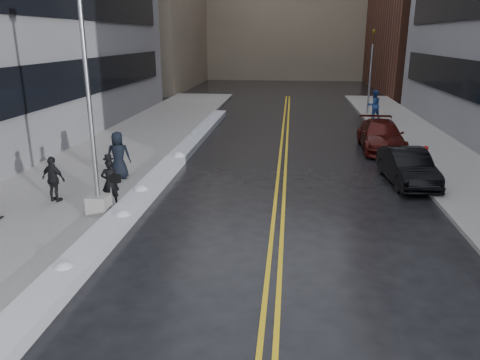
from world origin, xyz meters
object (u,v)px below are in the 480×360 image
(lamppost, at_px, (93,142))
(pedestrian_d, at_px, (54,179))
(car_black, at_px, (408,167))
(traffic_signal, at_px, (371,69))
(fire_hydrant, at_px, (425,153))
(pedestrian_east, at_px, (374,105))
(pedestrian_fedora, at_px, (110,182))
(pedestrian_c, at_px, (118,155))
(car_maroon, at_px, (381,136))

(lamppost, height_order, pedestrian_d, lamppost)
(car_black, bearing_deg, lamppost, -160.03)
(car_black, bearing_deg, traffic_signal, 82.27)
(fire_hydrant, relative_size, pedestrian_east, 0.36)
(fire_hydrant, distance_m, pedestrian_fedora, 14.15)
(lamppost, relative_size, pedestrian_c, 3.98)
(pedestrian_c, relative_size, car_maroon, 0.38)
(fire_hydrant, xyz_separation_m, pedestrian_d, (-14.26, -7.05, 0.40))
(traffic_signal, bearing_deg, pedestrian_c, -124.60)
(pedestrian_c, bearing_deg, car_black, 171.65)
(pedestrian_c, relative_size, pedestrian_d, 1.19)
(lamppost, bearing_deg, pedestrian_fedora, 83.23)
(lamppost, xyz_separation_m, fire_hydrant, (12.30, 8.00, -1.98))
(pedestrian_fedora, distance_m, car_black, 11.44)
(traffic_signal, xyz_separation_m, pedestrian_fedora, (-11.70, -21.16, -2.45))
(pedestrian_fedora, bearing_deg, pedestrian_c, -98.21)
(car_black, xyz_separation_m, car_maroon, (0.00, 5.90, 0.04))
(pedestrian_east, xyz_separation_m, car_maroon, (-0.93, -8.31, -0.42))
(car_black, distance_m, car_maroon, 5.90)
(lamppost, relative_size, pedestrian_fedora, 4.78)
(lamppost, relative_size, car_black, 1.81)
(pedestrian_fedora, relative_size, car_maroon, 0.31)
(lamppost, bearing_deg, pedestrian_c, 100.39)
(lamppost, distance_m, car_maroon, 15.37)
(traffic_signal, distance_m, pedestrian_east, 3.66)
(pedestrian_d, height_order, car_black, pedestrian_d)
(fire_hydrant, xyz_separation_m, pedestrian_c, (-13.01, -4.13, 0.56))
(fire_hydrant, bearing_deg, car_maroon, 118.29)
(car_black, height_order, car_maroon, car_maroon)
(pedestrian_c, xyz_separation_m, pedestrian_d, (-1.25, -2.91, -0.15))
(lamppost, relative_size, pedestrian_d, 4.74)
(fire_hydrant, height_order, pedestrian_east, pedestrian_east)
(car_maroon, bearing_deg, lamppost, -133.48)
(pedestrian_c, height_order, car_maroon, pedestrian_c)
(pedestrian_east, height_order, car_black, pedestrian_east)
(traffic_signal, bearing_deg, car_maroon, -95.10)
(pedestrian_east, bearing_deg, pedestrian_d, 29.57)
(lamppost, height_order, pedestrian_fedora, lamppost)
(pedestrian_c, height_order, pedestrian_d, pedestrian_c)
(pedestrian_c, relative_size, car_black, 0.46)
(pedestrian_fedora, bearing_deg, pedestrian_d, -26.31)
(pedestrian_fedora, xyz_separation_m, car_black, (10.70, 4.05, -0.25))
(pedestrian_d, xyz_separation_m, car_maroon, (12.76, 9.83, -0.22))
(traffic_signal, height_order, pedestrian_east, traffic_signal)
(pedestrian_d, bearing_deg, lamppost, 169.76)
(pedestrian_fedora, xyz_separation_m, pedestrian_d, (-2.06, 0.11, 0.01))
(pedestrian_east, xyz_separation_m, car_black, (-0.93, -14.21, -0.47))
(fire_hydrant, xyz_separation_m, car_black, (-1.50, -3.11, 0.14))
(lamppost, height_order, traffic_signal, lamppost)
(pedestrian_fedora, height_order, pedestrian_east, pedestrian_east)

